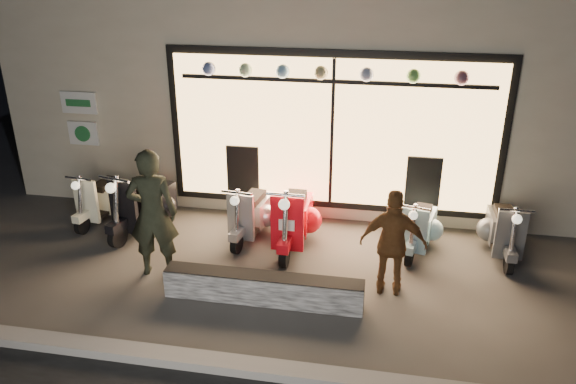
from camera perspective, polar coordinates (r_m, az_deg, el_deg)
name	(u,v)px	position (r m, az deg, el deg)	size (l,w,h in m)	color
ground	(259,274)	(8.13, -3.01, -8.31)	(40.00, 40.00, 0.00)	#383533
kerb	(217,363)	(6.53, -7.19, -16.88)	(40.00, 0.25, 0.12)	slate
shop_building	(311,63)	(12.02, 2.34, 12.95)	(10.20, 6.23, 4.20)	beige
graffiti_barrier	(263,288)	(7.45, -2.53, -9.74)	(2.62, 0.28, 0.40)	black
scooter_silver	(253,212)	(9.07, -3.60, -2.04)	(0.53, 1.33, 0.95)	black
scooter_red	(294,217)	(8.77, 0.62, -2.53)	(0.49, 1.50, 1.08)	black
scooter_black	(147,202)	(9.55, -14.12, -1.04)	(0.71, 1.52, 1.08)	black
scooter_cream	(105,197)	(10.12, -18.08, -0.50)	(0.52, 1.30, 0.92)	black
scooter_blue	(420,226)	(8.91, 13.24, -3.35)	(0.59, 1.24, 0.88)	black
scooter_grey	(503,229)	(9.14, 21.01, -3.49)	(0.42, 1.30, 0.94)	black
man	(153,214)	(7.94, -13.60, -2.15)	(0.68, 0.45, 1.87)	black
woman	(393,243)	(7.48, 10.63, -5.15)	(0.87, 0.36, 1.49)	brown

